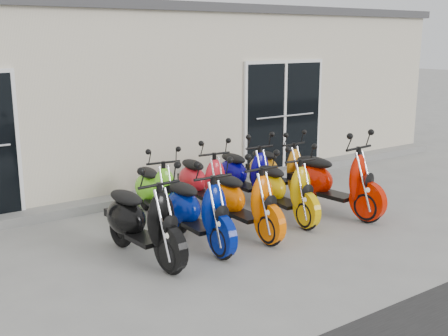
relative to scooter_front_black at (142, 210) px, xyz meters
The scene contains 14 objects.
ground 2.07m from the scooter_front_black, 10.44° to the left, with size 80.00×80.00×0.00m, color gray.
building 5.96m from the scooter_front_black, 70.85° to the left, with size 14.00×6.00×3.20m, color beige.
roof_cap 6.44m from the scooter_front_black, 70.85° to the left, with size 14.20×6.20×0.16m, color #3F3F42.
front_step 3.12m from the scooter_front_black, 50.92° to the left, with size 14.00×0.40×0.15m, color gray.
door_right 5.22m from the scooter_front_black, 29.14° to the left, with size 2.02×0.08×2.22m, color black.
scooter_front_black is the anchor object (origin of this frame).
scooter_front_blue 0.82m from the scooter_front_black, ahead, with size 0.63×1.73×1.28m, color navy, non-canonical shape.
scooter_front_orange_a 1.61m from the scooter_front_black, ahead, with size 0.63×1.73×1.28m, color #FF6400, non-canonical shape.
scooter_front_orange_b 2.53m from the scooter_front_black, ahead, with size 0.61×1.68×1.24m, color #DCAC05, non-canonical shape.
scooter_front_red 3.37m from the scooter_front_black, ahead, with size 0.69×1.89×1.39m, color #C21300, non-canonical shape.
scooter_back_green 1.63m from the scooter_front_black, 55.66° to the left, with size 0.59×1.63×1.20m, color #6BDA20, non-canonical shape.
scooter_back_red 2.20m from the scooter_front_black, 36.65° to the left, with size 0.61×1.68×1.24m, color red, non-canonical shape.
scooter_back_blue 2.93m from the scooter_front_black, 26.49° to the left, with size 0.62×1.70×1.25m, color #07027A, non-canonical shape.
scooter_back_yellow 3.64m from the scooter_front_black, 21.64° to the left, with size 0.59×1.62×1.20m, color orange, non-canonical shape.
Camera 1 is at (-4.96, -6.40, 2.74)m, focal length 45.00 mm.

